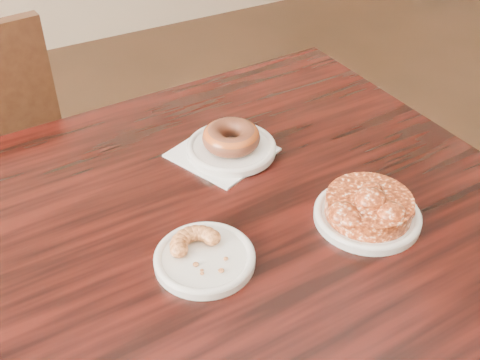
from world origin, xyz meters
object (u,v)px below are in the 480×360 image
cafe_table (256,355)px  glazed_donut (231,137)px  cruller_fragment (204,250)px  apple_fritter (369,202)px

cafe_table → glazed_donut: bearing=75.4°
glazed_donut → cruller_fragment: (-0.16, -0.22, -0.01)m
cruller_fragment → glazed_donut: bearing=54.3°
glazed_donut → cruller_fragment: size_ratio=1.15×
glazed_donut → cruller_fragment: bearing=-125.7°
apple_fritter → glazed_donut: bearing=112.0°
cruller_fragment → apple_fritter: bearing=-7.7°
cafe_table → apple_fritter: (0.14, -0.10, 0.41)m
glazed_donut → apple_fritter: bearing=-68.0°
glazed_donut → apple_fritter: size_ratio=0.57×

